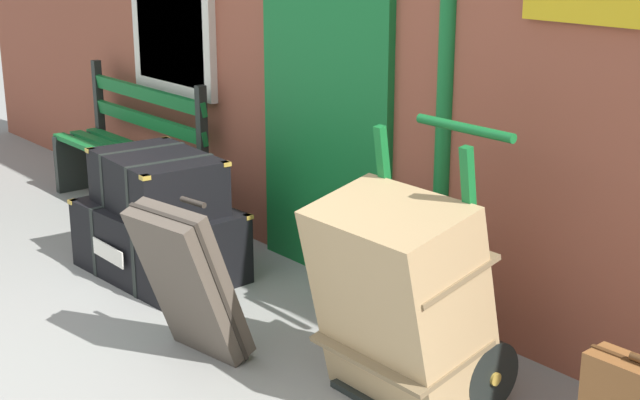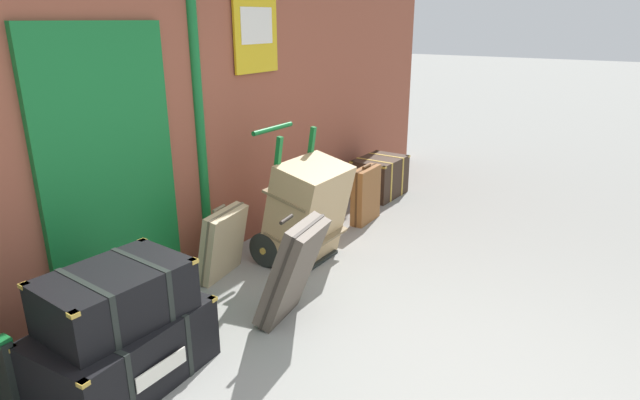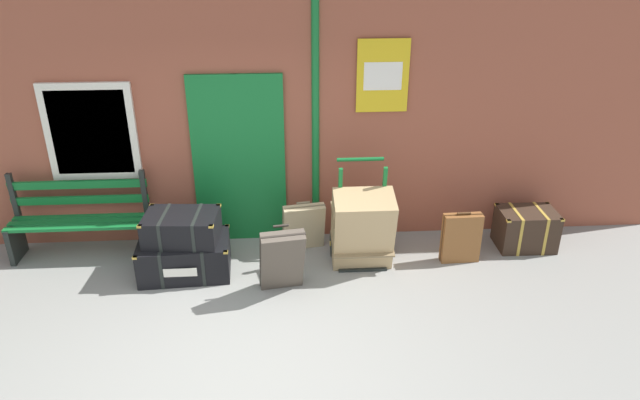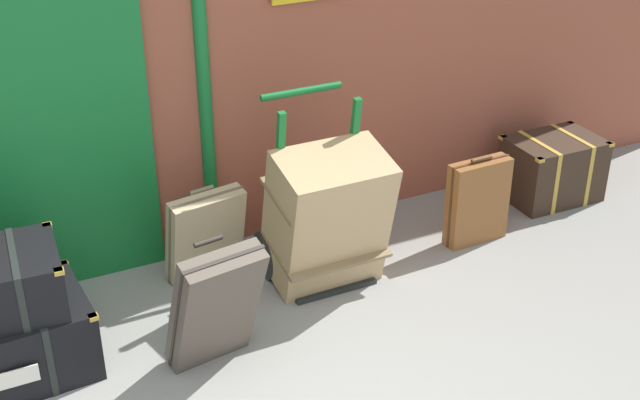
# 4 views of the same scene
# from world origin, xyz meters

# --- Properties ---
(brick_facade) EXTENTS (10.40, 0.35, 3.20)m
(brick_facade) POSITION_xyz_m (-0.01, 2.60, 1.60)
(brick_facade) COLOR brown
(brick_facade) RESTS_ON ground
(porters_trolley) EXTENTS (0.71, 0.56, 1.21)m
(porters_trolley) POSITION_xyz_m (1.29, 1.85, 0.27)
(porters_trolley) COLOR black
(porters_trolley) RESTS_ON ground
(large_brown_trunk) EXTENTS (0.70, 0.63, 0.96)m
(large_brown_trunk) POSITION_xyz_m (1.29, 1.68, 0.48)
(large_brown_trunk) COLOR tan
(large_brown_trunk) RESTS_ON ground
(suitcase_slate) EXTENTS (0.46, 0.15, 0.64)m
(suitcase_slate) POSITION_xyz_m (2.45, 1.71, 0.30)
(suitcase_slate) COLOR brown
(suitcase_slate) RESTS_ON ground
(suitcase_tan) EXTENTS (0.51, 0.48, 0.81)m
(suitcase_tan) POSITION_xyz_m (0.36, 1.19, 0.40)
(suitcase_tan) COLOR #51473D
(suitcase_tan) RESTS_ON ground
(suitcase_olive) EXTENTS (0.53, 0.32, 0.63)m
(suitcase_olive) POSITION_xyz_m (0.63, 2.10, 0.31)
(suitcase_olive) COLOR tan
(suitcase_olive) RESTS_ON ground
(corner_trunk) EXTENTS (0.70, 0.50, 0.49)m
(corner_trunk) POSITION_xyz_m (3.35, 1.99, 0.24)
(corner_trunk) COLOR #332319
(corner_trunk) RESTS_ON ground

